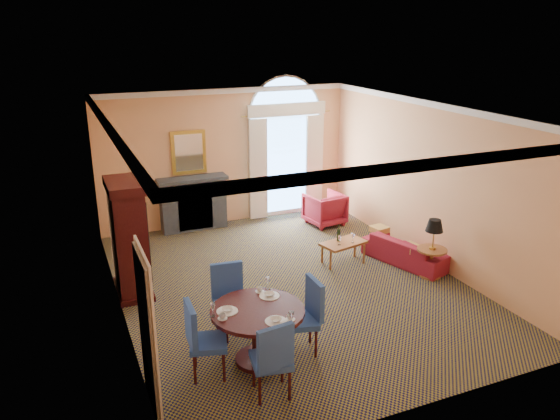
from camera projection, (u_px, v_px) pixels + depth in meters
name	position (u px, v px, depth m)	size (l,w,h in m)	color
ground	(291.00, 284.00, 10.10)	(7.50, 7.50, 0.00)	#111033
room_envelope	(275.00, 144.00, 9.86)	(6.04, 7.52, 3.45)	#F1AD73
armoire	(129.00, 240.00, 9.50)	(0.60, 1.06, 2.07)	black
dining_table	(258.00, 324.00, 7.61)	(1.32, 1.32, 1.03)	black
dining_chair_north	(230.00, 294.00, 8.39)	(0.54, 0.55, 1.11)	#264A98
dining_chair_south	(273.00, 356.00, 6.82)	(0.57, 0.58, 1.11)	#264A98
dining_chair_east	(307.00, 311.00, 7.89)	(0.60, 0.60, 1.11)	#264A98
dining_chair_west	(200.00, 336.00, 7.26)	(0.61, 0.61, 1.11)	#264A98
sofa	(406.00, 250.00, 10.96)	(1.79, 0.70, 0.52)	maroon
armchair	(325.00, 209.00, 13.04)	(0.82, 0.84, 0.76)	maroon
coffee_table	(343.00, 244.00, 10.88)	(0.98, 0.68, 0.77)	#98582D
side_table	(433.00, 241.00, 10.21)	(0.56, 0.56, 1.12)	#98582D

